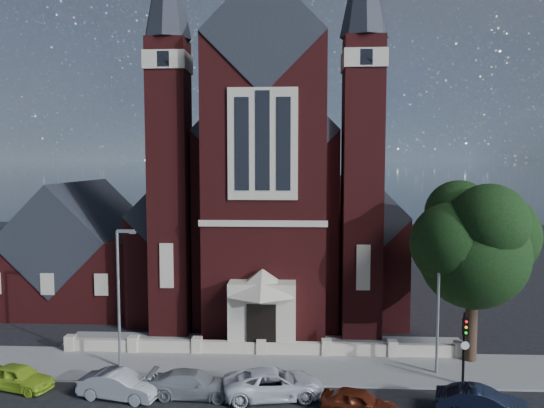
% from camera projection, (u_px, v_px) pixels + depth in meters
% --- Properties ---
extents(ground, '(120.00, 120.00, 0.00)m').
position_uv_depth(ground, '(269.00, 315.00, 41.11)').
color(ground, black).
rests_on(ground, ground).
extents(pavement_strip, '(60.00, 5.00, 0.12)m').
position_uv_depth(pavement_strip, '(259.00, 368.00, 30.66)').
color(pavement_strip, slate).
rests_on(pavement_strip, ground).
extents(forecourt_paving, '(26.00, 3.00, 0.14)m').
position_uv_depth(forecourt_paving, '(264.00, 344.00, 34.64)').
color(forecourt_paving, slate).
rests_on(forecourt_paving, ground).
extents(forecourt_wall, '(24.00, 0.40, 0.90)m').
position_uv_depth(forecourt_wall, '(261.00, 355.00, 32.65)').
color(forecourt_wall, '#BAAD94').
rests_on(forecourt_wall, ground).
extents(church, '(20.01, 34.90, 29.20)m').
position_uv_depth(church, '(274.00, 202.00, 48.34)').
color(church, '#4B1414').
rests_on(church, ground).
extents(parish_hall, '(12.00, 12.20, 10.24)m').
position_uv_depth(parish_hall, '(81.00, 255.00, 44.54)').
color(parish_hall, '#4B1414').
rests_on(parish_hall, ground).
extents(street_tree, '(6.40, 6.60, 10.70)m').
position_uv_depth(street_tree, '(477.00, 247.00, 30.68)').
color(street_tree, black).
rests_on(street_tree, ground).
extents(street_lamp_left, '(1.16, 0.22, 8.09)m').
position_uv_depth(street_lamp_left, '(120.00, 290.00, 30.16)').
color(street_lamp_left, gray).
rests_on(street_lamp_left, ground).
extents(street_lamp_right, '(1.16, 0.22, 8.09)m').
position_uv_depth(street_lamp_right, '(440.00, 294.00, 29.30)').
color(street_lamp_right, gray).
rests_on(street_lamp_right, ground).
extents(traffic_signal, '(0.28, 0.42, 4.00)m').
position_uv_depth(traffic_signal, '(465.00, 339.00, 27.85)').
color(traffic_signal, black).
rests_on(traffic_signal, ground).
extents(car_lime_van, '(4.09, 2.52, 1.30)m').
position_uv_depth(car_lime_van, '(19.00, 377.00, 27.74)').
color(car_lime_van, '#A2CC28').
rests_on(car_lime_van, ground).
extents(car_silver_a, '(4.34, 2.23, 1.36)m').
position_uv_depth(car_silver_a, '(120.00, 385.00, 26.69)').
color(car_silver_a, '#979B9E').
rests_on(car_silver_a, ground).
extents(car_silver_b, '(4.54, 1.99, 1.30)m').
position_uv_depth(car_silver_b, '(193.00, 384.00, 26.89)').
color(car_silver_b, gray).
rests_on(car_silver_b, ground).
extents(car_white_suv, '(5.42, 3.19, 1.42)m').
position_uv_depth(car_white_suv, '(274.00, 384.00, 26.81)').
color(car_white_suv, white).
rests_on(car_white_suv, ground).
extents(car_dark_red, '(3.85, 2.45, 1.22)m').
position_uv_depth(car_dark_red, '(359.00, 402.00, 24.94)').
color(car_dark_red, '#5D1E10').
rests_on(car_dark_red, ground).
extents(car_navy, '(4.44, 2.50, 1.38)m').
position_uv_depth(car_navy, '(483.00, 403.00, 24.66)').
color(car_navy, black).
rests_on(car_navy, ground).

